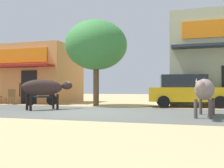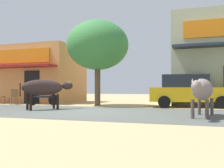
{
  "view_description": "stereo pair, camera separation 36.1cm",
  "coord_description": "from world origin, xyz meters",
  "px_view_note": "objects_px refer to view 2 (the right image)",
  "views": [
    {
      "loc": [
        3.97,
        -9.74,
        0.9
      ],
      "look_at": [
        0.49,
        1.68,
        1.15
      ],
      "focal_mm": 41.5,
      "sensor_mm": 36.0,
      "label": 1
    },
    {
      "loc": [
        4.31,
        -9.63,
        0.9
      ],
      "look_at": [
        0.49,
        1.68,
        1.15
      ],
      "focal_mm": 41.5,
      "sensor_mm": 36.0,
      "label": 2
    }
  ],
  "objects_px": {
    "roadside_tree": "(98,45)",
    "cow_near_brown": "(44,88)",
    "parked_hatchback_car": "(188,91)",
    "parked_motorcycle": "(44,97)",
    "cow_far_dark": "(202,90)",
    "cafe_chair_by_doorway": "(14,96)"
  },
  "relations": [
    {
      "from": "parked_hatchback_car",
      "to": "roadside_tree",
      "type": "bearing_deg",
      "value": -178.07
    },
    {
      "from": "parked_motorcycle",
      "to": "roadside_tree",
      "type": "bearing_deg",
      "value": 15.53
    },
    {
      "from": "roadside_tree",
      "to": "parked_motorcycle",
      "type": "height_order",
      "value": "roadside_tree"
    },
    {
      "from": "roadside_tree",
      "to": "cow_far_dark",
      "type": "distance_m",
      "value": 7.58
    },
    {
      "from": "parked_hatchback_car",
      "to": "cow_far_dark",
      "type": "bearing_deg",
      "value": -82.41
    },
    {
      "from": "cow_near_brown",
      "to": "cow_far_dark",
      "type": "relative_size",
      "value": 0.81
    },
    {
      "from": "parked_hatchback_car",
      "to": "cafe_chair_by_doorway",
      "type": "height_order",
      "value": "parked_hatchback_car"
    },
    {
      "from": "parked_hatchback_car",
      "to": "parked_motorcycle",
      "type": "xyz_separation_m",
      "value": [
        -7.86,
        -0.99,
        -0.37
      ]
    },
    {
      "from": "roadside_tree",
      "to": "cow_near_brown",
      "type": "relative_size",
      "value": 2.14
    },
    {
      "from": "parked_hatchback_car",
      "to": "cow_near_brown",
      "type": "bearing_deg",
      "value": -148.81
    },
    {
      "from": "cow_near_brown",
      "to": "roadside_tree",
      "type": "bearing_deg",
      "value": 71.68
    },
    {
      "from": "parked_hatchback_car",
      "to": "cow_near_brown",
      "type": "relative_size",
      "value": 1.9
    },
    {
      "from": "cow_far_dark",
      "to": "cafe_chair_by_doorway",
      "type": "relative_size",
      "value": 3.0
    },
    {
      "from": "parked_motorcycle",
      "to": "cow_near_brown",
      "type": "relative_size",
      "value": 0.77
    },
    {
      "from": "cow_far_dark",
      "to": "parked_motorcycle",
      "type": "bearing_deg",
      "value": 156.25
    },
    {
      "from": "cafe_chair_by_doorway",
      "to": "roadside_tree",
      "type": "bearing_deg",
      "value": 7.81
    },
    {
      "from": "parked_motorcycle",
      "to": "cafe_chair_by_doorway",
      "type": "xyz_separation_m",
      "value": [
        -2.15,
        0.12,
        0.05
      ]
    },
    {
      "from": "parked_hatchback_car",
      "to": "cow_far_dark",
      "type": "distance_m",
      "value": 4.77
    },
    {
      "from": "roadside_tree",
      "to": "cow_far_dark",
      "type": "xyz_separation_m",
      "value": [
        5.52,
        -4.56,
        -2.5
      ]
    },
    {
      "from": "parked_motorcycle",
      "to": "cow_near_brown",
      "type": "bearing_deg",
      "value": -55.82
    },
    {
      "from": "parked_motorcycle",
      "to": "cow_far_dark",
      "type": "bearing_deg",
      "value": -23.75
    },
    {
      "from": "parked_motorcycle",
      "to": "cow_near_brown",
      "type": "height_order",
      "value": "cow_near_brown"
    }
  ]
}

